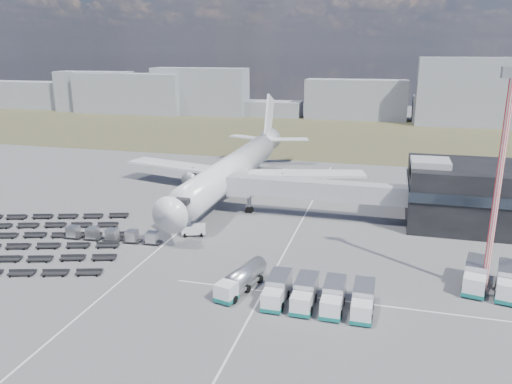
# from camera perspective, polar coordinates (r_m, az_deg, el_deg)

# --- Properties ---
(ground) EXTENTS (420.00, 420.00, 0.00)m
(ground) POSITION_cam_1_polar(r_m,az_deg,el_deg) (72.87, -9.93, -6.82)
(ground) COLOR #565659
(ground) RESTS_ON ground
(grass_strip) EXTENTS (420.00, 90.00, 0.01)m
(grass_strip) POSITION_cam_1_polar(r_m,az_deg,el_deg) (175.38, 5.26, 6.73)
(grass_strip) COLOR #47472A
(grass_strip) RESTS_ON ground
(lane_markings) EXTENTS (47.12, 110.00, 0.01)m
(lane_markings) POSITION_cam_1_polar(r_m,az_deg,el_deg) (72.17, -1.81, -6.80)
(lane_markings) COLOR silver
(lane_markings) RESTS_ON ground
(terminal) EXTENTS (30.40, 16.40, 11.00)m
(terminal) POSITION_cam_1_polar(r_m,az_deg,el_deg) (89.57, 26.43, -0.41)
(terminal) COLOR black
(terminal) RESTS_ON ground
(jet_bridge) EXTENTS (30.30, 3.80, 7.05)m
(jet_bridge) POSITION_cam_1_polar(r_m,az_deg,el_deg) (85.29, 5.49, 0.34)
(jet_bridge) COLOR #939399
(jet_bridge) RESTS_ON ground
(airliner) EXTENTS (51.59, 64.53, 17.62)m
(airliner) POSITION_cam_1_polar(r_m,az_deg,el_deg) (100.10, -2.35, 2.88)
(airliner) COLOR silver
(airliner) RESTS_ON ground
(skyline) EXTENTS (316.71, 21.24, 25.31)m
(skyline) POSITION_cam_1_polar(r_m,az_deg,el_deg) (214.71, 2.19, 10.91)
(skyline) COLOR gray
(skyline) RESTS_ON ground
(fuel_tanker) EXTENTS (4.39, 9.14, 2.86)m
(fuel_tanker) POSITION_cam_1_polar(r_m,az_deg,el_deg) (60.66, -1.70, -9.93)
(fuel_tanker) COLOR silver
(fuel_tanker) RESTS_ON ground
(pushback_tug) EXTENTS (4.11, 3.11, 1.60)m
(pushback_tug) POSITION_cam_1_polar(r_m,az_deg,el_deg) (78.59, -7.13, -4.35)
(pushback_tug) COLOR silver
(pushback_tug) RESTS_ON ground
(catering_truck) EXTENTS (3.85, 6.31, 2.70)m
(catering_truck) POSITION_cam_1_polar(r_m,az_deg,el_deg) (106.70, 2.96, 1.54)
(catering_truck) COLOR silver
(catering_truck) RESTS_ON ground
(service_trucks_near) EXTENTS (12.03, 6.71, 2.66)m
(service_trucks_near) POSITION_cam_1_polar(r_m,az_deg,el_deg) (57.49, 7.20, -11.59)
(service_trucks_near) COLOR silver
(service_trucks_near) RESTS_ON ground
(service_trucks_far) EXTENTS (7.45, 8.38, 2.93)m
(service_trucks_far) POSITION_cam_1_polar(r_m,az_deg,el_deg) (66.71, 25.35, -8.92)
(service_trucks_far) COLOR silver
(service_trucks_far) RESTS_ON ground
(uld_row) EXTENTS (15.51, 2.70, 1.69)m
(uld_row) POSITION_cam_1_polar(r_m,az_deg,el_deg) (78.57, -16.13, -4.72)
(uld_row) COLOR black
(uld_row) RESTS_ON ground
(baggage_dollies) EXTENTS (38.02, 32.63, 0.78)m
(baggage_dollies) POSITION_cam_1_polar(r_m,az_deg,el_deg) (83.43, -26.43, -5.05)
(baggage_dollies) COLOR black
(baggage_dollies) RESTS_ON ground
(floodlight_mast) EXTENTS (2.48, 2.02, 26.21)m
(floodlight_mast) POSITION_cam_1_polar(r_m,az_deg,el_deg) (62.26, 25.92, 0.59)
(floodlight_mast) COLOR red
(floodlight_mast) RESTS_ON ground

